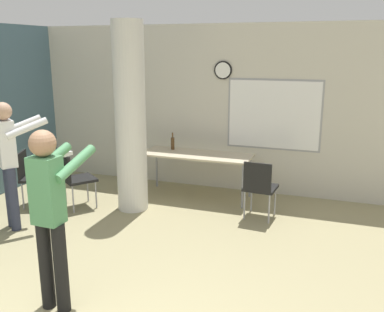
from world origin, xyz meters
TOP-DOWN VIEW (x-y plane):
  - wall_back at (0.01, 5.06)m, footprint 8.00×0.15m
  - support_pillar at (-1.03, 3.59)m, footprint 0.46×0.46m
  - folding_table at (-0.28, 4.42)m, footprint 1.80×0.66m
  - bottle_on_table at (-0.77, 4.58)m, footprint 0.06×0.06m
  - chair_by_left_wall at (-2.56, 3.18)m, footprint 0.58×0.58m
  - chair_table_right at (0.87, 3.81)m, footprint 0.47×0.47m
  - chair_near_pillar at (-1.87, 3.31)m, footprint 0.62×0.62m
  - person_playing_front at (-0.51, 1.01)m, footprint 0.39×0.68m
  - person_watching_back at (-2.22, 2.40)m, footprint 0.62×0.69m

SIDE VIEW (x-z plane):
  - chair_by_left_wall at x=-2.56m, z-range 0.08..0.95m
  - chair_table_right at x=0.87m, z-range 0.08..0.95m
  - chair_near_pillar at x=-1.87m, z-range 0.08..0.95m
  - folding_table at x=-0.28m, z-range 0.32..1.05m
  - bottle_on_table at x=-0.77m, z-range 0.70..0.99m
  - person_playing_front at x=-0.51m, z-range 0.15..1.88m
  - person_watching_back at x=-2.22m, z-range 0.15..1.89m
  - wall_back at x=0.01m, z-range 0.00..2.80m
  - support_pillar at x=-1.03m, z-range 0.00..2.80m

